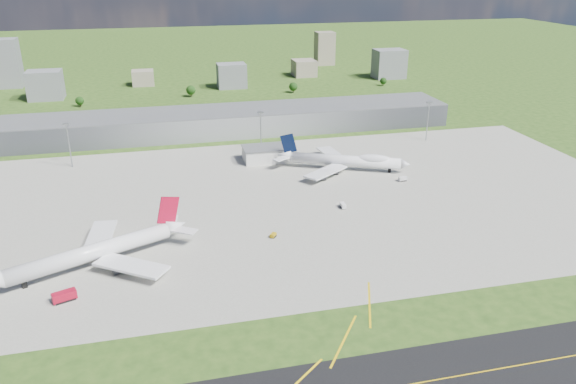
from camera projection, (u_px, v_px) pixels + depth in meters
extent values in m
plane|color=#294916|center=(237.00, 138.00, 373.77)|extent=(1400.00, 1400.00, 0.00)
cube|color=gray|center=(290.00, 199.00, 277.02)|extent=(360.00, 190.00, 0.08)
cube|color=gray|center=(233.00, 121.00, 384.39)|extent=(300.00, 42.00, 15.00)
cube|color=silver|center=(266.00, 154.00, 329.45)|extent=(26.00, 16.00, 8.00)
cylinder|color=gray|center=(69.00, 146.00, 316.00)|extent=(0.70, 0.70, 25.00)
cube|color=gray|center=(66.00, 124.00, 311.12)|extent=(3.50, 2.00, 1.20)
cylinder|color=gray|center=(261.00, 133.00, 339.69)|extent=(0.70, 0.70, 25.00)
cube|color=gray|center=(261.00, 113.00, 334.80)|extent=(3.50, 2.00, 1.20)
cylinder|color=gray|center=(428.00, 122.00, 363.37)|extent=(0.70, 0.70, 25.00)
cube|color=gray|center=(429.00, 103.00, 358.49)|extent=(3.50, 2.00, 1.20)
cylinder|color=white|center=(91.00, 253.00, 214.12)|extent=(60.01, 32.01, 6.51)
cone|color=white|center=(176.00, 226.00, 234.15)|extent=(10.60, 9.53, 6.51)
cube|color=maroon|center=(86.00, 259.00, 213.66)|extent=(48.10, 23.82, 1.41)
cube|color=white|center=(131.00, 266.00, 208.83)|extent=(28.65, 24.36, 0.98)
cube|color=white|center=(101.00, 236.00, 231.40)|extent=(12.45, 29.04, 0.98)
cube|color=#A00824|center=(168.00, 210.00, 229.63)|extent=(10.07, 4.97, 13.12)
cylinder|color=#38383D|center=(121.00, 268.00, 211.09)|extent=(6.87, 5.64, 3.47)
cylinder|color=#38383D|center=(99.00, 246.00, 227.71)|extent=(6.87, 5.64, 3.47)
cube|color=black|center=(114.00, 263.00, 216.02)|extent=(2.12, 1.91, 2.71)
cube|color=black|center=(105.00, 253.00, 223.15)|extent=(2.12, 1.91, 2.71)
cube|color=black|center=(24.00, 285.00, 201.69)|extent=(2.12, 1.91, 2.71)
cylinder|color=white|center=(345.00, 160.00, 314.60)|extent=(58.75, 30.88, 6.16)
cone|color=white|center=(405.00, 164.00, 308.87)|extent=(7.06, 7.66, 6.16)
cone|color=white|center=(284.00, 155.00, 320.28)|extent=(9.78, 8.88, 6.16)
cube|color=navy|center=(348.00, 164.00, 314.99)|extent=(47.14, 23.02, 1.29)
ellipsoid|color=white|center=(374.00, 159.00, 311.14)|extent=(20.52, 13.71, 5.55)
cube|color=white|center=(332.00, 154.00, 330.52)|extent=(11.71, 28.50, 0.89)
cube|color=white|center=(326.00, 172.00, 303.11)|extent=(27.73, 23.48, 0.89)
cube|color=#071336|center=(289.00, 144.00, 317.09)|extent=(9.24, 4.51, 12.01)
cylinder|color=#38383D|center=(337.00, 161.00, 325.02)|extent=(6.29, 5.14, 3.18)
cylinder|color=#38383D|center=(330.00, 155.00, 335.03)|extent=(6.29, 5.14, 3.18)
cylinder|color=#38383D|center=(334.00, 171.00, 308.77)|extent=(6.29, 5.14, 3.18)
cylinder|color=#38383D|center=(321.00, 177.00, 300.72)|extent=(6.29, 5.14, 3.18)
cube|color=black|center=(335.00, 164.00, 321.30)|extent=(1.94, 1.74, 2.49)
cube|color=black|center=(333.00, 170.00, 313.17)|extent=(1.94, 1.74, 2.49)
cube|color=black|center=(389.00, 170.00, 311.94)|extent=(1.94, 1.74, 2.49)
cube|color=maroon|center=(64.00, 296.00, 193.67)|extent=(8.59, 5.66, 3.22)
cube|color=black|center=(65.00, 300.00, 194.28)|extent=(7.52, 5.38, 0.70)
cube|color=#C69B0B|center=(273.00, 235.00, 238.77)|extent=(3.44, 3.72, 1.30)
cube|color=black|center=(273.00, 236.00, 239.01)|extent=(3.22, 3.38, 0.70)
cube|color=white|center=(343.00, 205.00, 267.03)|extent=(2.10, 4.58, 2.00)
cube|color=black|center=(343.00, 207.00, 267.42)|extent=(2.18, 3.90, 0.70)
cube|color=silver|center=(403.00, 179.00, 299.53)|extent=(4.86, 2.75, 2.05)
cube|color=black|center=(403.00, 180.00, 299.92)|extent=(4.19, 2.77, 0.70)
cube|color=slate|center=(45.00, 85.00, 473.89)|extent=(28.00, 22.00, 24.00)
cube|color=gray|center=(143.00, 78.00, 528.98)|extent=(20.00, 18.00, 14.00)
cube|color=slate|center=(232.00, 76.00, 517.71)|extent=(26.00, 20.00, 22.00)
cube|color=gray|center=(304.00, 68.00, 572.03)|extent=(22.00, 24.00, 16.00)
cube|color=slate|center=(389.00, 64.00, 560.00)|extent=(30.00, 22.00, 28.00)
cube|color=slate|center=(7.00, 63.00, 515.40)|extent=(22.00, 20.00, 44.00)
cube|color=gray|center=(325.00, 48.00, 630.77)|extent=(20.00, 18.00, 36.00)
cylinder|color=#382314|center=(80.00, 105.00, 452.89)|extent=(0.70, 0.70, 3.00)
sphere|color=black|center=(80.00, 101.00, 451.60)|extent=(6.75, 6.75, 6.75)
cylinder|color=#382314|center=(191.00, 95.00, 485.64)|extent=(0.70, 0.70, 3.60)
sphere|color=black|center=(191.00, 90.00, 484.09)|extent=(8.10, 8.10, 8.10)
cylinder|color=#382314|center=(293.00, 91.00, 500.56)|extent=(0.70, 0.70, 3.40)
sphere|color=black|center=(293.00, 87.00, 499.10)|extent=(7.65, 7.65, 7.65)
cylinder|color=#382314|center=(383.00, 84.00, 529.04)|extent=(0.70, 0.70, 2.80)
sphere|color=black|center=(383.00, 81.00, 527.84)|extent=(6.30, 6.30, 6.30)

